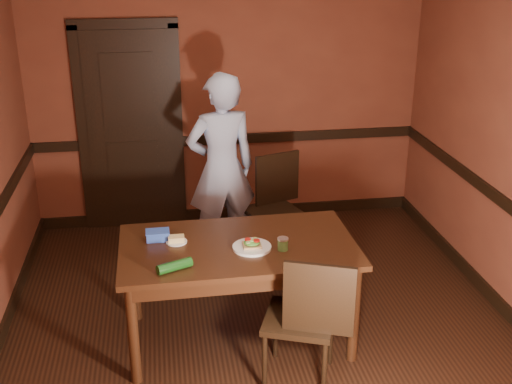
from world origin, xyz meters
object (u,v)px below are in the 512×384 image
object	(u,v)px
dining_table	(239,292)
chair_near	(300,316)
food_tub	(158,235)
chair_far	(273,210)
cheese_saucer	(176,240)
person	(221,168)
sandwich_plate	(252,246)
sauce_jar	(283,244)

from	to	relation	value
dining_table	chair_near	world-z (taller)	chair_near
food_tub	chair_near	bearing A→B (deg)	-37.67
chair_far	cheese_saucer	bearing A→B (deg)	-148.07
chair_near	person	world-z (taller)	person
chair_near	food_tub	size ratio (longest dim) A/B	5.68
chair_far	person	distance (m)	0.63
chair_near	person	distance (m)	1.98
chair_near	sandwich_plate	xyz separation A→B (m)	(-0.26, 0.45, 0.33)
dining_table	chair_far	bearing A→B (deg)	68.13
sandwich_plate	food_tub	world-z (taller)	food_tub
sandwich_plate	sauce_jar	world-z (taller)	sauce_jar
chair_near	cheese_saucer	world-z (taller)	chair_near
dining_table	cheese_saucer	bearing A→B (deg)	166.64
chair_far	sandwich_plate	xyz separation A→B (m)	(-0.40, -1.35, 0.33)
person	sauce_jar	size ratio (longest dim) A/B	19.24
chair_far	sauce_jar	xyz separation A→B (m)	(-0.19, -1.41, 0.36)
dining_table	sandwich_plate	size ratio (longest dim) A/B	6.11
chair_near	food_tub	bearing A→B (deg)	-15.81
dining_table	sauce_jar	distance (m)	0.56
chair_far	chair_near	bearing A→B (deg)	-114.02
person	sauce_jar	world-z (taller)	person
dining_table	person	size ratio (longest dim) A/B	0.96
chair_near	cheese_saucer	distance (m)	1.06
dining_table	chair_far	size ratio (longest dim) A/B	1.74
dining_table	person	world-z (taller)	person
chair_far	sauce_jar	size ratio (longest dim) A/B	10.59
person	cheese_saucer	size ratio (longest dim) A/B	11.55
sandwich_plate	dining_table	bearing A→B (deg)	137.33
chair_far	chair_near	size ratio (longest dim) A/B	1.00
dining_table	cheese_saucer	size ratio (longest dim) A/B	11.06
sauce_jar	food_tub	world-z (taller)	sauce_jar
chair_far	cheese_saucer	xyz separation A→B (m)	(-0.93, -1.17, 0.33)
sandwich_plate	person	bearing A→B (deg)	92.58
person	food_tub	distance (m)	1.36
sandwich_plate	sauce_jar	xyz separation A→B (m)	(0.21, -0.05, 0.03)
person	food_tub	size ratio (longest dim) A/B	10.27
dining_table	sandwich_plate	xyz separation A→B (m)	(0.09, -0.08, 0.42)
chair_near	food_tub	xyz separation A→B (m)	(-0.92, 0.69, 0.35)
person	sandwich_plate	world-z (taller)	person
person	sandwich_plate	xyz separation A→B (m)	(0.07, -1.47, -0.07)
food_tub	chair_far	bearing A→B (deg)	45.24
sandwich_plate	food_tub	distance (m)	0.71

